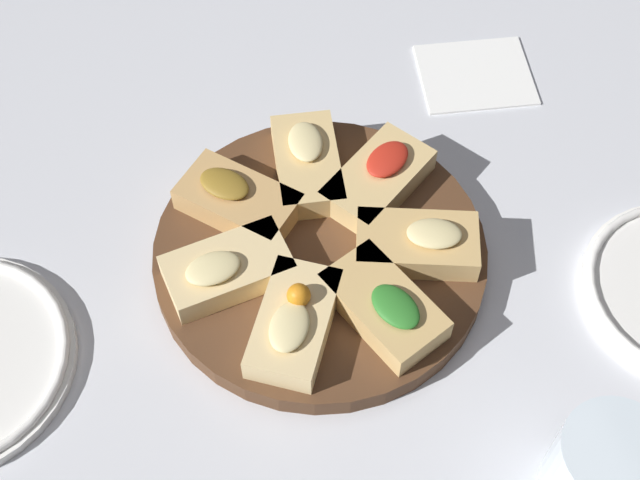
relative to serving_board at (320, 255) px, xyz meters
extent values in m
plane|color=silver|center=(0.00, 0.00, -0.01)|extent=(3.00, 3.00, 0.00)
cylinder|color=#51331E|center=(0.00, 0.00, 0.00)|extent=(0.30, 0.30, 0.02)
cube|color=tan|center=(-0.03, 0.08, 0.02)|extent=(0.09, 0.12, 0.03)
ellipsoid|color=#2D7A28|center=(-0.03, 0.09, 0.04)|extent=(0.05, 0.06, 0.01)
cube|color=tan|center=(-0.08, 0.03, 0.02)|extent=(0.12, 0.10, 0.03)
ellipsoid|color=beige|center=(-0.09, 0.04, 0.04)|extent=(0.06, 0.05, 0.01)
cube|color=#DBB775|center=(-0.07, -0.04, 0.02)|extent=(0.12, 0.10, 0.03)
ellipsoid|color=red|center=(-0.09, -0.05, 0.04)|extent=(0.06, 0.05, 0.01)
cube|color=#DBB775|center=(-0.02, -0.08, 0.02)|extent=(0.08, 0.12, 0.03)
ellipsoid|color=beige|center=(-0.02, -0.10, 0.04)|extent=(0.04, 0.05, 0.01)
cube|color=tan|center=(0.05, -0.07, 0.02)|extent=(0.11, 0.12, 0.03)
ellipsoid|color=olive|center=(0.06, -0.08, 0.04)|extent=(0.06, 0.06, 0.01)
cube|color=#E5C689|center=(0.09, 0.00, 0.02)|extent=(0.11, 0.06, 0.03)
ellipsoid|color=beige|center=(0.10, 0.01, 0.04)|extent=(0.05, 0.03, 0.01)
cube|color=#E5C689|center=(0.05, 0.07, 0.02)|extent=(0.11, 0.12, 0.03)
ellipsoid|color=beige|center=(0.06, 0.08, 0.04)|extent=(0.05, 0.06, 0.01)
sphere|color=orange|center=(0.04, 0.06, 0.04)|extent=(0.02, 0.02, 0.02)
cylinder|color=silver|center=(-0.13, 0.27, 0.03)|extent=(0.08, 0.08, 0.08)
cube|color=white|center=(-0.24, -0.16, -0.01)|extent=(0.14, 0.12, 0.01)
camera|label=1|loc=(0.15, 0.41, 0.68)|focal=50.00mm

